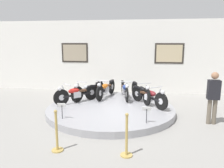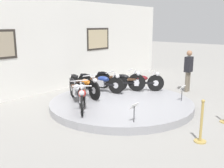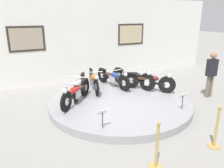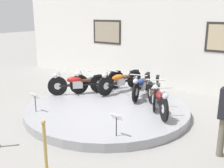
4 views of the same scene
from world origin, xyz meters
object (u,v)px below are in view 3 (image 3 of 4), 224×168
Objects in this scene: motorcycle_blue at (113,78)px; motorcycle_red at (76,92)px; motorcycle_black at (133,77)px; motorcycle_maroon at (150,81)px; motorcycle_orange at (94,80)px; motorcycle_silver at (79,85)px; info_placard_front_left at (102,115)px; info_placard_front_centre at (183,98)px; stanchion_post_right_of_entry at (216,133)px; visitor_standing at (211,72)px; stanchion_post_left_of_entry at (157,153)px.

motorcycle_red is at bearing -151.38° from motorcycle_blue.
motorcycle_red is at bearing -165.99° from motorcycle_black.
motorcycle_red is 2.07m from motorcycle_blue.
motorcycle_blue is at bearing 28.62° from motorcycle_red.
motorcycle_red is at bearing 179.97° from motorcycle_maroon.
motorcycle_orange is at bearing 151.24° from motorcycle_maroon.
motorcycle_silver is at bearing 180.00° from motorcycle_black.
info_placard_front_left is (-0.21, -2.44, -0.02)m from motorcycle_silver.
info_placard_front_centre is 0.50× the size of stanchion_post_right_of_entry.
info_placard_front_left is 0.50× the size of stanchion_post_right_of_entry.
visitor_standing is at bearing -28.38° from motorcycle_orange.
info_placard_front_centre is at bearing -85.06° from motorcycle_black.
motorcycle_maroon is at bearing -62.54° from motorcycle_black.
motorcycle_black is (2.17, -0.00, 0.01)m from motorcycle_silver.
motorcycle_silver is 1.07× the size of visitor_standing.
info_placard_front_centre is (0.21, -2.44, -0.03)m from motorcycle_black.
motorcycle_red is 4.07m from stanchion_post_right_of_entry.
visitor_standing is at bearing 43.27° from stanchion_post_right_of_entry.
motorcycle_black is 3.40m from info_placard_front_left.
stanchion_post_right_of_entry reaches higher than info_placard_front_centre.
info_placard_front_left is at bearing 180.00° from info_placard_front_centre.
motorcycle_orange is 1.04× the size of motorcycle_black.
info_placard_front_left and info_placard_front_centre have the same top height.
visitor_standing reaches higher than info_placard_front_left.
motorcycle_black reaches higher than motorcycle_maroon.
visitor_standing is (2.25, -1.65, 0.33)m from motorcycle_black.
visitor_standing is at bearing -34.62° from motorcycle_blue.
motorcycle_black is at bearing -28.87° from motorcycle_blue.
motorcycle_maroon is at bearing -28.76° from motorcycle_orange.
motorcycle_black is 0.70m from motorcycle_maroon.
motorcycle_red is 0.78× the size of motorcycle_black.
info_placard_front_left is 2.65m from stanchion_post_right_of_entry.
motorcycle_blue is (0.82, -0.00, -0.02)m from motorcycle_orange.
stanchion_post_left_of_entry is (-0.42, -4.38, -0.26)m from motorcycle_orange.
info_placard_front_centre is at bearing 0.00° from info_placard_front_left.
stanchion_post_left_of_entry is at bearing -143.50° from info_placard_front_centre.
stanchion_post_left_of_entry is (-2.12, -1.57, -0.24)m from info_placard_front_centre.
motorcycle_blue is 1.16× the size of visitor_standing.
motorcycle_black is at bearing 143.80° from visitor_standing.
motorcycle_maroon is 1.52× the size of stanchion_post_left_of_entry.
info_placard_front_left is (0.11, -1.82, -0.01)m from motorcycle_red.
stanchion_post_right_of_entry is at bearing -36.50° from info_placard_front_left.
motorcycle_silver reaches higher than motorcycle_red.
motorcycle_black is 2.45m from info_placard_front_centre.
info_placard_front_left is 1.65m from stanchion_post_left_of_entry.
motorcycle_orange is at bearing 179.83° from motorcycle_blue.
motorcycle_maroon is 0.94× the size of visitor_standing.
motorcycle_blue is (1.49, 0.37, -0.01)m from motorcycle_silver.
motorcycle_orange is (1.00, 0.99, 0.01)m from motorcycle_red.
motorcycle_maroon is at bearing 56.62° from stanchion_post_left_of_entry.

